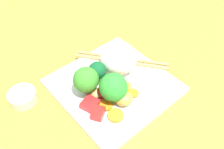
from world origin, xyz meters
TOP-DOWN VIEW (x-y plane):
  - ground_plane at (0.00, 0.00)cm, footprint 110.00×110.00cm
  - square_plate at (0.00, 0.00)cm, footprint 23.72×23.72cm
  - rice_mound at (-3.86, -2.63)cm, footprint 10.34×10.06cm
  - broccoli_floret_0 at (2.85, 2.97)cm, footprint 5.70×5.70cm
  - broccoli_floret_1 at (2.25, -2.58)cm, footprint 3.82×3.82cm
  - broccoli_floret_2 at (5.71, -1.96)cm, footprint 5.25×5.25cm
  - carrot_slice_0 at (-1.21, 2.31)cm, footprint 3.49×3.49cm
  - carrot_slice_1 at (5.48, 6.46)cm, footprint 4.32×4.32cm
  - carrot_slice_2 at (-1.06, 4.82)cm, footprint 3.32×3.32cm
  - carrot_slice_3 at (5.16, 3.34)cm, footprint 2.74×2.74cm
  - carrot_slice_4 at (1.23, 1.47)cm, footprint 3.96×3.96cm
  - pepper_chunk_0 at (7.52, 1.21)cm, footprint 3.81×3.77cm
  - pepper_chunk_1 at (3.35, 1.23)cm, footprint 3.73×3.81cm
  - pepper_chunk_2 at (7.79, 4.01)cm, footprint 3.46×3.28cm
  - chicken_piece_0 at (2.05, 5.18)cm, footprint 4.83×4.69cm
  - chicken_piece_3 at (5.02, -0.22)cm, footprint 3.51×3.54cm
  - chopstick_pair at (-6.33, -3.89)cm, footprint 14.45×19.11cm
  - sauce_cup at (16.28, -10.22)cm, footprint 5.75×5.75cm

SIDE VIEW (x-z plane):
  - ground_plane at x=0.00cm, z-range -2.00..0.00cm
  - square_plate at x=0.00cm, z-range 0.00..1.27cm
  - sauce_cup at x=16.28cm, z-range 0.00..2.35cm
  - carrot_slice_2 at x=-1.06cm, z-range 1.27..1.73cm
  - carrot_slice_0 at x=-1.21cm, z-range 1.27..1.77cm
  - carrot_slice_4 at x=1.23cm, z-range 1.27..1.78cm
  - carrot_slice_3 at x=5.16cm, z-range 1.27..1.80cm
  - carrot_slice_1 at x=5.48cm, z-range 1.27..2.06cm
  - chopstick_pair at x=-6.33cm, z-range 1.27..2.06cm
  - pepper_chunk_0 at x=7.52cm, z-range 1.27..2.72cm
  - pepper_chunk_2 at x=7.79cm, z-range 1.27..2.91cm
  - pepper_chunk_1 at x=3.35cm, z-range 1.27..3.11cm
  - chicken_piece_3 at x=5.02cm, z-range 1.27..3.18cm
  - chicken_piece_0 at x=2.05cm, z-range 1.27..3.94cm
  - rice_mound at x=-3.86cm, z-range 1.27..8.01cm
  - broccoli_floret_1 at x=2.25cm, z-range 1.98..7.71cm
  - broccoli_floret_0 at x=2.85cm, z-range 1.56..8.22cm
  - broccoli_floret_2 at x=5.71cm, z-range 1.84..8.52cm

